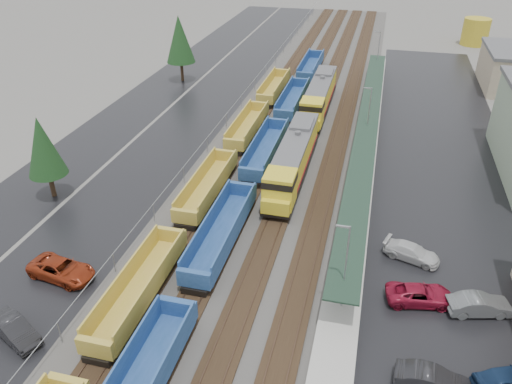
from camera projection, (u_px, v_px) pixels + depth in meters
The scene contains 21 objects.
ballast_strip at pixel (304, 113), 73.76m from camera, with size 20.00×160.00×0.08m, color #302D2B.
trackbed at pixel (304, 112), 73.70m from camera, with size 14.60×160.00×0.22m.
west_parking_lot at pixel (208, 104), 76.93m from camera, with size 10.00×160.00×0.02m, color black.
west_road at pixel (148, 99), 79.04m from camera, with size 9.00×160.00×0.02m, color black.
east_commuter_lot at pixel (443, 157), 61.43m from camera, with size 16.00×100.00×0.02m, color black.
station_platform at pixel (365, 143), 63.07m from camera, with size 3.00×80.00×8.00m.
chainlink_fence at pixel (239, 101), 73.66m from camera, with size 0.08×160.04×2.02m.
tree_west_near at pixel (43, 146), 50.41m from camera, with size 3.96×3.96×9.00m.
tree_west_far at pixel (180, 39), 83.35m from camera, with size 4.84×4.84×11.00m.
locomotive_lead at pixel (293, 160), 55.30m from camera, with size 3.05×20.11×4.55m.
locomotive_trail at pixel (319, 97), 72.83m from camera, with size 3.05×20.11×4.55m.
well_string_yellow at pixel (179, 229), 45.90m from camera, with size 2.69×96.15×2.39m.
well_string_blue at pixel (247, 185), 52.82m from camera, with size 2.86×103.74×2.53m.
storage_tank at pixel (476, 32), 106.75m from camera, with size 5.56×5.56×5.56m, color gold.
parked_car_west_b at pixel (14, 330), 35.77m from camera, with size 4.79×1.67×1.58m, color black.
parked_car_west_c at pixel (61, 270), 41.52m from camera, with size 5.78×2.66×1.61m, color maroon.
parked_car_east_a at pixel (432, 381), 31.98m from camera, with size 4.79×1.67×1.58m, color black.
parked_car_east_b at pixel (420, 295), 39.00m from camera, with size 5.23×2.41×1.45m, color maroon.
parked_car_east_c at pixel (412, 252), 43.68m from camera, with size 4.89×1.99×1.42m, color silver.
parked_car_east_d at pixel (510, 380), 32.00m from camera, with size 4.71×1.89×1.60m, color #132747.
parked_car_east_e at pixel (479, 305), 37.91m from camera, with size 4.84×1.69×1.60m, color #585B5D.
Camera 1 is at (10.12, -9.08, 27.50)m, focal length 35.00 mm.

